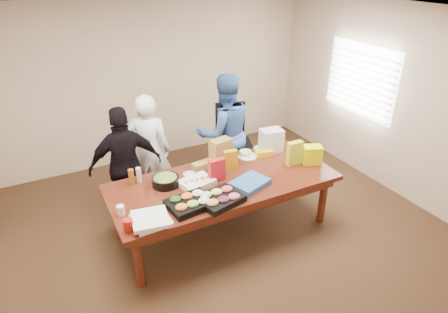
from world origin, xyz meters
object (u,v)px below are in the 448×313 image
conference_table (223,205)px  sheet_cake (197,182)px  office_chair (236,143)px  person_right (224,133)px  person_center (149,151)px  salad_bowl (166,181)px

conference_table → sheet_cake: size_ratio=7.13×
office_chair → person_right: person_right is taller
person_center → sheet_cake: (0.26, -1.03, -0.03)m
conference_table → person_center: 1.32m
conference_table → person_right: size_ratio=1.57×
person_center → salad_bowl: bearing=109.5°
conference_table → person_center: (-0.60, 1.08, 0.44)m
sheet_cake → conference_table: bearing=-20.9°
person_right → conference_table: bearing=68.4°
salad_bowl → conference_table: bearing=-18.8°
conference_table → person_center: bearing=118.9°
office_chair → person_center: 1.49m
conference_table → office_chair: 1.50m
person_center → person_right: (1.13, -0.10, 0.08)m
person_center → salad_bowl: person_center is taller
conference_table → salad_bowl: size_ratio=8.48×
office_chair → conference_table: bearing=-106.2°
office_chair → person_right: size_ratio=0.63×
person_center → person_right: person_right is taller
person_center → office_chair: bearing=-150.8°
office_chair → person_center: size_ratio=0.69×
sheet_cake → salad_bowl: salad_bowl is taller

